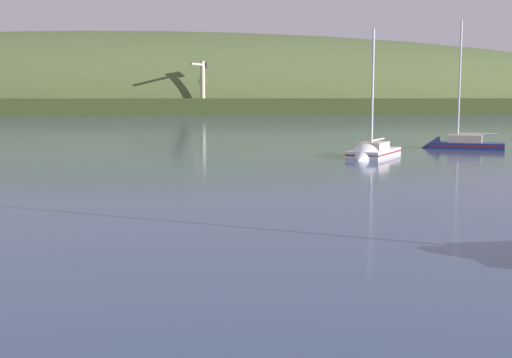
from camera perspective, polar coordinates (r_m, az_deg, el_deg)
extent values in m
cube|color=#35401E|center=(234.23, -4.40, 6.11)|extent=(552.10, 109.51, 5.06)
ellipsoid|color=#4C5B33|center=(257.19, -9.68, 5.53)|extent=(444.30, 117.54, 58.37)
sphere|color=#4C5B33|center=(223.62, -4.48, 7.59)|extent=(9.71, 9.71, 9.71)
cube|color=#4C4C51|center=(214.80, -4.44, 5.63)|extent=(4.42, 4.42, 2.00)
cylinder|color=#BCB293|center=(214.78, -4.46, 7.83)|extent=(1.45, 1.45, 14.53)
cylinder|color=#BCB293|center=(212.06, -4.89, 9.49)|extent=(5.12, 7.32, 0.80)
cube|color=#333338|center=(216.28, -4.30, 9.44)|extent=(2.42, 2.20, 1.74)
cube|color=white|center=(65.09, 9.82, 1.83)|extent=(7.05, 8.07, 1.45)
cone|color=white|center=(61.38, 8.78, 1.55)|extent=(3.49, 3.29, 2.90)
cube|color=maroon|center=(65.06, 9.83, 2.19)|extent=(7.08, 8.08, 0.14)
cube|color=#BCB299|center=(64.83, 9.79, 2.76)|extent=(3.73, 4.04, 0.68)
cylinder|color=silver|center=(63.92, 9.69, 7.32)|extent=(0.21, 0.21, 10.99)
cylinder|color=silver|center=(66.01, 10.12, 3.25)|extent=(2.56, 3.40, 0.17)
cube|color=navy|center=(77.28, 17.14, 2.41)|extent=(8.13, 6.37, 1.37)
cone|color=navy|center=(77.58, 14.28, 2.52)|extent=(3.06, 3.35, 2.74)
cube|color=maroon|center=(77.25, 17.15, 2.69)|extent=(8.15, 6.40, 0.14)
cube|color=#BCB299|center=(77.22, 17.02, 3.23)|extent=(3.99, 3.44, 0.81)
cylinder|color=silver|center=(77.15, 16.60, 7.73)|extent=(0.20, 0.20, 12.91)
cylinder|color=silver|center=(77.13, 17.97, 3.60)|extent=(3.59, 2.19, 0.16)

